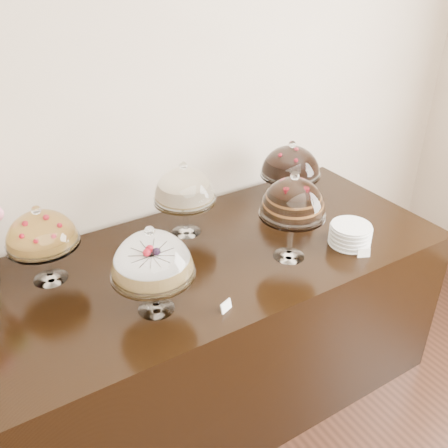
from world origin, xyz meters
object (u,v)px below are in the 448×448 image
display_counter (219,324)px  cake_stand_fruit_tart (41,232)px  plate_stack (350,235)px  cake_stand_sugar_sponge (152,259)px  cake_stand_choco_layer (293,200)px  cake_stand_dark_choco (291,164)px  cake_stand_cheesecake (184,188)px

display_counter → cake_stand_fruit_tart: size_ratio=6.05×
plate_stack → cake_stand_sugar_sponge: bearing=176.9°
cake_stand_sugar_sponge → cake_stand_choco_layer: bearing=1.5°
cake_stand_dark_choco → plate_stack: (-0.03, -0.52, -0.17)m
plate_stack → display_counter: bearing=154.6°
cake_stand_cheesecake → cake_stand_sugar_sponge: bearing=-129.6°
cake_stand_dark_choco → cake_stand_fruit_tart: cake_stand_fruit_tart is taller
cake_stand_choco_layer → cake_stand_sugar_sponge: bearing=-178.5°
cake_stand_choco_layer → plate_stack: bearing=-13.0°
display_counter → plate_stack: size_ratio=11.14×
cake_stand_cheesecake → cake_stand_fruit_tart: bearing=-176.9°
display_counter → cake_stand_fruit_tart: 1.03m
cake_stand_sugar_sponge → cake_stand_fruit_tart: cake_stand_sugar_sponge is taller
cake_stand_cheesecake → plate_stack: size_ratio=1.94×
cake_stand_choco_layer → plate_stack: size_ratio=2.20×
cake_stand_sugar_sponge → cake_stand_fruit_tart: bearing=125.5°
cake_stand_fruit_tart → plate_stack: 1.42m
cake_stand_cheesecake → plate_stack: (0.62, -0.52, -0.19)m
display_counter → cake_stand_sugar_sponge: cake_stand_sugar_sponge is taller
cake_stand_sugar_sponge → cake_stand_dark_choco: (1.04, 0.47, -0.02)m
cake_stand_sugar_sponge → plate_stack: (1.01, -0.05, -0.19)m
cake_stand_sugar_sponge → cake_stand_dark_choco: 1.14m
cake_stand_dark_choco → cake_stand_cheesecake: bearing=179.8°
cake_stand_sugar_sponge → cake_stand_cheesecake: bearing=50.4°
cake_stand_sugar_sponge → cake_stand_fruit_tart: size_ratio=1.06×
cake_stand_dark_choco → plate_stack: bearing=-93.8°
cake_stand_choco_layer → cake_stand_fruit_tart: cake_stand_choco_layer is taller
display_counter → cake_stand_cheesecake: cake_stand_cheesecake is taller
cake_stand_cheesecake → plate_stack: bearing=-40.2°
display_counter → cake_stand_cheesecake: (-0.04, 0.25, 0.70)m
display_counter → cake_stand_choco_layer: bearing=-37.5°
cake_stand_sugar_sponge → cake_stand_choco_layer: size_ratio=0.89×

